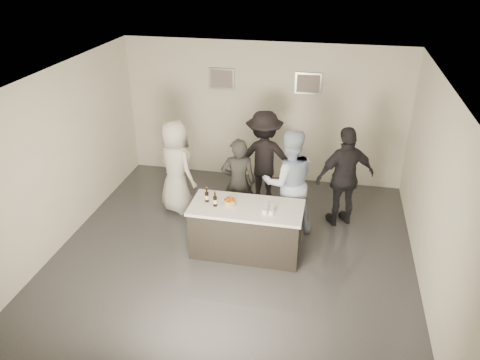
% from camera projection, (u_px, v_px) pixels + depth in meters
% --- Properties ---
extents(floor, '(6.00, 6.00, 0.00)m').
position_uv_depth(floor, '(234.00, 252.00, 8.03)').
color(floor, '#3D3D42').
rests_on(floor, ground).
extents(ceiling, '(6.00, 6.00, 0.00)m').
position_uv_depth(ceiling, '(233.00, 80.00, 6.66)').
color(ceiling, white).
extents(wall_back, '(6.00, 0.04, 3.00)m').
position_uv_depth(wall_back, '(264.00, 113.00, 9.96)').
color(wall_back, silver).
rests_on(wall_back, ground).
extents(wall_front, '(6.00, 0.04, 3.00)m').
position_uv_depth(wall_front, '(170.00, 303.00, 4.73)').
color(wall_front, silver).
rests_on(wall_front, ground).
extents(wall_left, '(0.04, 6.00, 3.00)m').
position_uv_depth(wall_left, '(60.00, 158.00, 7.88)').
color(wall_left, silver).
rests_on(wall_left, ground).
extents(wall_right, '(0.04, 6.00, 3.00)m').
position_uv_depth(wall_right, '(435.00, 193.00, 6.80)').
color(wall_right, silver).
rests_on(wall_right, ground).
extents(picture_left, '(0.54, 0.04, 0.44)m').
position_uv_depth(picture_left, '(222.00, 79.00, 9.77)').
color(picture_left, '#B2B2B7').
rests_on(picture_left, wall_back).
extents(picture_right, '(0.54, 0.04, 0.44)m').
position_uv_depth(picture_right, '(308.00, 83.00, 9.45)').
color(picture_right, '#B2B2B7').
rests_on(picture_right, wall_back).
extents(bar_counter, '(1.86, 0.86, 0.90)m').
position_uv_depth(bar_counter, '(246.00, 229.00, 7.85)').
color(bar_counter, white).
rests_on(bar_counter, ground).
extents(cake, '(0.20, 0.20, 0.08)m').
position_uv_depth(cake, '(230.00, 202.00, 7.68)').
color(cake, gold).
rests_on(cake, bar_counter).
extents(beer_bottle_a, '(0.07, 0.07, 0.26)m').
position_uv_depth(beer_bottle_a, '(207.00, 195.00, 7.73)').
color(beer_bottle_a, black).
rests_on(beer_bottle_a, bar_counter).
extents(beer_bottle_b, '(0.07, 0.07, 0.26)m').
position_uv_depth(beer_bottle_b, '(215.00, 199.00, 7.60)').
color(beer_bottle_b, black).
rests_on(beer_bottle_b, bar_counter).
extents(tumbler_cluster, '(0.19, 0.30, 0.08)m').
position_uv_depth(tumbler_cluster, '(269.00, 209.00, 7.50)').
color(tumbler_cluster, orange).
rests_on(tumbler_cluster, bar_counter).
extents(candles, '(0.24, 0.08, 0.01)m').
position_uv_depth(candles, '(228.00, 215.00, 7.40)').
color(candles, pink).
rests_on(candles, bar_counter).
extents(person_main_black, '(0.71, 0.55, 1.73)m').
position_uv_depth(person_main_black, '(238.00, 183.00, 8.45)').
color(person_main_black, '#242424').
rests_on(person_main_black, ground).
extents(person_main_blue, '(1.13, 0.99, 1.96)m').
position_uv_depth(person_main_blue, '(289.00, 182.00, 8.24)').
color(person_main_blue, '#B1C5E7').
rests_on(person_main_blue, ground).
extents(person_guest_left, '(1.07, 0.99, 1.84)m').
position_uv_depth(person_guest_left, '(176.00, 167.00, 8.93)').
color(person_guest_left, silver).
rests_on(person_guest_left, ground).
extents(person_guest_right, '(1.21, 0.92, 1.91)m').
position_uv_depth(person_guest_right, '(345.00, 177.00, 8.46)').
color(person_guest_right, black).
rests_on(person_guest_right, ground).
extents(person_guest_back, '(1.37, 0.97, 1.93)m').
position_uv_depth(person_guest_back, '(264.00, 158.00, 9.19)').
color(person_guest_back, black).
rests_on(person_guest_back, ground).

